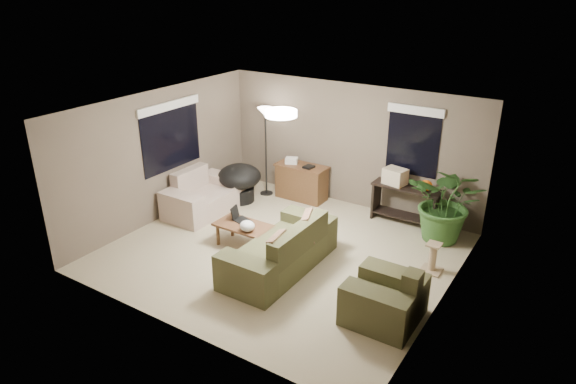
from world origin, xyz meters
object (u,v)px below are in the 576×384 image
Objects in this scene: houseplant at (447,211)px; cat_scratching_post at (432,259)px; main_sofa at (282,253)px; coffee_table at (244,228)px; papasan_chair at (240,180)px; armchair at (385,300)px; loveseat at (202,198)px; console_table at (406,202)px; floor_lamp at (265,122)px; desk at (301,182)px.

houseplant reaches higher than cat_scratching_post.
main_sofa reaches higher than coffee_table.
papasan_chair is at bearing -171.98° from houseplant.
main_sofa is 2.20× the size of coffee_table.
papasan_chair is (-4.16, 2.13, 0.17)m from armchair.
armchair is (4.47, -1.31, 0.00)m from loveseat.
floor_lamp reaches higher than console_table.
floor_lamp is (-1.99, 2.42, 1.30)m from main_sofa.
loveseat and armchair have the same top height.
armchair is 4.29m from desk.
floor_lamp is at bearing -175.15° from console_table.
armchair is 0.77× the size of console_table.
desk is 0.75× the size of houseplant.
floor_lamp is at bearing 115.29° from coffee_table.
houseplant is 1.22m from cat_scratching_post.
desk is at bearing 95.84° from coffee_table.
console_table is (1.06, 2.67, 0.14)m from main_sofa.
floor_lamp is (0.25, 0.61, 1.13)m from papasan_chair.
main_sofa is at bearing -65.00° from desk.
armchair is at bearing -11.72° from coffee_table.
console_table is at bearing 25.19° from loveseat.
loveseat is 3.99m from console_table.
console_table reaches higher than cat_scratching_post.
papasan_chair is 4.36m from cat_scratching_post.
floor_lamp reaches higher than cat_scratching_post.
houseplant reaches higher than papasan_chair.
armchair is at bearing -16.33° from loveseat.
cat_scratching_post reaches higher than coffee_table.
console_table is 3.27m from floor_lamp.
main_sofa is 1.95m from armchair.
papasan_chair is at bearing 129.53° from coffee_table.
console_table is 0.89× the size of houseplant.
houseplant is at bearing 90.10° from armchair.
armchair is 4.95m from floor_lamp.
floor_lamp reaches higher than houseplant.
console_table is (3.61, 1.70, 0.14)m from loveseat.
papasan_chair reaches higher than cat_scratching_post.
main_sofa is 1.01m from coffee_table.
floor_lamp is at bearing 129.47° from main_sofa.
papasan_chair is (-2.24, 1.80, 0.17)m from main_sofa.
papasan_chair is 0.61× the size of floor_lamp.
papasan_chair is (-3.30, -0.87, 0.03)m from console_table.
desk is 0.85× the size of console_table.
armchair is 0.68× the size of houseplant.
console_table is at bearing 68.46° from main_sofa.
coffee_table is (-0.98, 0.27, 0.06)m from main_sofa.
console_table is 1.78m from cat_scratching_post.
cat_scratching_post is at bearing 3.15° from loveseat.
console_table is at bearing 14.82° from papasan_chair.
floor_lamp is (-0.78, -0.19, 1.22)m from desk.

